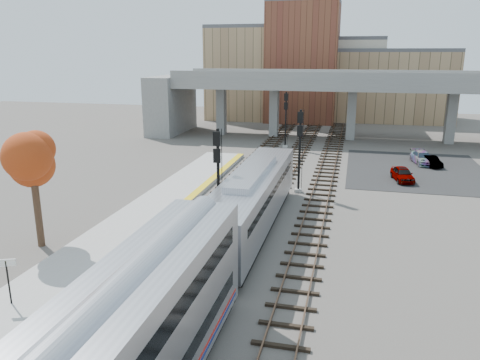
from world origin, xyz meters
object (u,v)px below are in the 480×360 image
at_px(tree, 31,159).
at_px(signal_mast_far, 286,120).
at_px(signal_mast_mid, 299,152).
at_px(signal_mast_near, 218,183).
at_px(car_a, 402,174).
at_px(car_b, 431,161).
at_px(car_c, 423,158).
at_px(locomotive, 252,199).

bearing_deg(tree, signal_mast_far, 73.75).
distance_m(signal_mast_mid, signal_mast_far, 20.26).
relative_size(signal_mast_near, car_a, 1.82).
distance_m(signal_mast_far, tree, 37.06).
bearing_deg(signal_mast_mid, signal_mast_near, -110.57).
xyz_separation_m(car_a, car_b, (3.56, 6.96, -0.11)).
height_order(car_b, car_c, car_c).
height_order(locomotive, car_b, locomotive).
bearing_deg(signal_mast_mid, locomotive, -101.52).
relative_size(locomotive, signal_mast_mid, 2.63).
xyz_separation_m(signal_mast_far, car_c, (16.10, -5.70, -2.83)).
distance_m(signal_mast_mid, car_b, 18.49).
bearing_deg(locomotive, tree, -154.80).
bearing_deg(signal_mast_near, tree, -155.36).
xyz_separation_m(signal_mast_near, signal_mast_mid, (4.10, 10.93, 0.06)).
xyz_separation_m(car_b, car_c, (-0.77, 1.12, 0.10)).
relative_size(locomotive, signal_mast_far, 2.68).
height_order(signal_mast_near, car_b, signal_mast_near).
distance_m(locomotive, car_b, 27.25).
bearing_deg(car_c, signal_mast_mid, -140.37).
bearing_deg(signal_mast_near, car_b, 54.83).
bearing_deg(signal_mast_near, car_c, 57.28).
bearing_deg(locomotive, car_c, 59.69).
xyz_separation_m(signal_mast_near, tree, (-10.35, -4.75, 2.09)).
bearing_deg(signal_mast_far, signal_mast_mid, -78.33).
distance_m(signal_mast_near, car_b, 29.45).
bearing_deg(car_b, car_a, -134.63).
relative_size(signal_mast_mid, car_b, 2.14).
xyz_separation_m(signal_mast_near, car_a, (13.31, 16.99, -2.87)).
bearing_deg(signal_mast_mid, car_c, 49.68).
height_order(signal_mast_mid, car_c, signal_mast_mid).
height_order(signal_mast_near, car_a, signal_mast_near).
bearing_deg(tree, locomotive, 25.20).
distance_m(tree, car_a, 32.51).
height_order(signal_mast_near, car_c, signal_mast_near).
bearing_deg(car_a, signal_mast_near, -138.72).
xyz_separation_m(tree, car_b, (27.22, 28.70, -5.07)).
height_order(signal_mast_far, tree, tree).
xyz_separation_m(signal_mast_near, car_c, (16.10, 25.07, -2.88)).
distance_m(signal_mast_near, car_c, 29.93).
bearing_deg(signal_mast_near, signal_mast_mid, 69.43).
bearing_deg(tree, car_c, 48.42).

